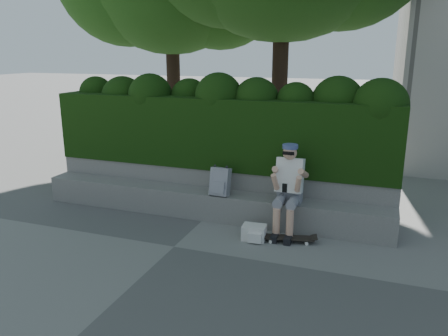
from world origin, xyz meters
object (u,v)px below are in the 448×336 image
at_px(skateboard, 288,238).
at_px(backpack_plaid, 220,182).
at_px(backpack_ground, 254,232).
at_px(person, 289,185).

distance_m(skateboard, backpack_plaid, 1.44).
relative_size(backpack_plaid, backpack_ground, 1.31).
bearing_deg(backpack_plaid, skateboard, -15.63).
height_order(backpack_plaid, backpack_ground, backpack_plaid).
bearing_deg(backpack_plaid, backpack_ground, -31.53).
height_order(skateboard, backpack_ground, backpack_ground).
bearing_deg(skateboard, backpack_ground, 176.43).
distance_m(person, backpack_plaid, 1.13).
bearing_deg(backpack_ground, skateboard, 5.56).
bearing_deg(skateboard, backpack_plaid, 147.48).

